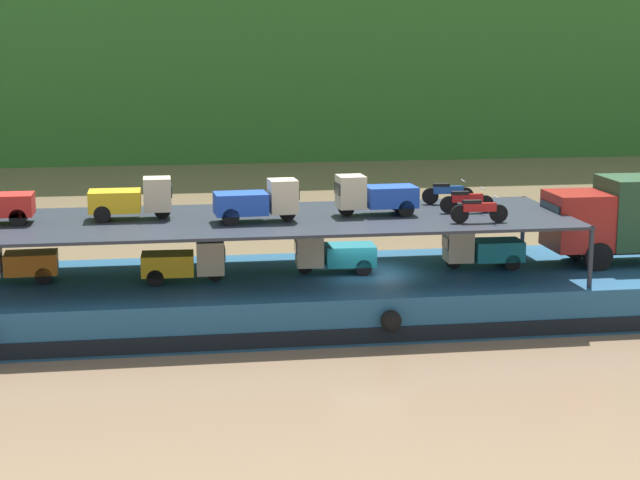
{
  "coord_description": "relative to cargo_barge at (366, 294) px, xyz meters",
  "views": [
    {
      "loc": [
        -7.01,
        -34.25,
        9.55
      ],
      "look_at": [
        -1.62,
        0.0,
        2.7
      ],
      "focal_mm": 58.49,
      "sensor_mm": 36.0,
      "label": 1
    }
  ],
  "objects": [
    {
      "name": "motorcycle_upper_stbd",
      "position": [
        3.37,
        1.97,
        3.18
      ],
      "size": [
        1.9,
        0.55,
        0.87
      ],
      "color": "black",
      "rests_on": "cargo_rack"
    },
    {
      "name": "mini_truck_upper_mid",
      "position": [
        -7.88,
        0.53,
        3.44
      ],
      "size": [
        2.74,
        1.2,
        1.38
      ],
      "color": "gold",
      "rests_on": "cargo_rack"
    },
    {
      "name": "motorcycle_upper_centre",
      "position": [
        3.49,
        0.02,
        3.18
      ],
      "size": [
        1.9,
        0.55,
        0.87
      ],
      "color": "black",
      "rests_on": "cargo_rack"
    },
    {
      "name": "ground_plane",
      "position": [
        0.0,
        0.02,
        -0.75
      ],
      "size": [
        400.0,
        400.0,
        0.0
      ],
      "primitive_type": "plane",
      "color": "#7F664C"
    },
    {
      "name": "mini_truck_lower_aft",
      "position": [
        -6.2,
        -0.38,
        1.44
      ],
      "size": [
        2.78,
        1.26,
        1.38
      ],
      "color": "gold",
      "rests_on": "cargo_barge"
    },
    {
      "name": "mini_truck_upper_bow",
      "position": [
        0.27,
        0.08,
        3.44
      ],
      "size": [
        2.77,
        1.26,
        1.38
      ],
      "color": "#1E47B7",
      "rests_on": "cargo_rack"
    },
    {
      "name": "mini_truck_lower_stern",
      "position": [
        -11.79,
        0.49,
        1.44
      ],
      "size": [
        2.78,
        1.27,
        1.38
      ],
      "color": "orange",
      "rests_on": "cargo_barge"
    },
    {
      "name": "cargo_barge",
      "position": [
        0.0,
        0.0,
        0.0
      ],
      "size": [
        30.41,
        7.83,
        1.5
      ],
      "color": "navy",
      "rests_on": "ground"
    },
    {
      "name": "cargo_rack",
      "position": [
        -3.8,
        0.02,
        2.69
      ],
      "size": [
        21.21,
        6.5,
        2.0
      ],
      "color": "#232833",
      "rests_on": "cargo_barge"
    },
    {
      "name": "motorcycle_upper_port",
      "position": [
        3.32,
        -1.93,
        3.18
      ],
      "size": [
        1.9,
        0.55,
        0.87
      ],
      "color": "black",
      "rests_on": "cargo_rack"
    },
    {
      "name": "mini_truck_upper_fore",
      "position": [
        -3.79,
        -0.6,
        3.44
      ],
      "size": [
        2.79,
        1.29,
        1.38
      ],
      "color": "#1E47B7",
      "rests_on": "cargo_rack"
    },
    {
      "name": "mini_truck_lower_mid",
      "position": [
        -1.13,
        0.18,
        1.44
      ],
      "size": [
        2.79,
        1.28,
        1.38
      ],
      "color": "teal",
      "rests_on": "cargo_barge"
    },
    {
      "name": "mini_truck_lower_fore",
      "position": [
        4.13,
        0.14,
        1.44
      ],
      "size": [
        2.77,
        1.25,
        1.38
      ],
      "color": "teal",
      "rests_on": "cargo_barge"
    }
  ]
}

